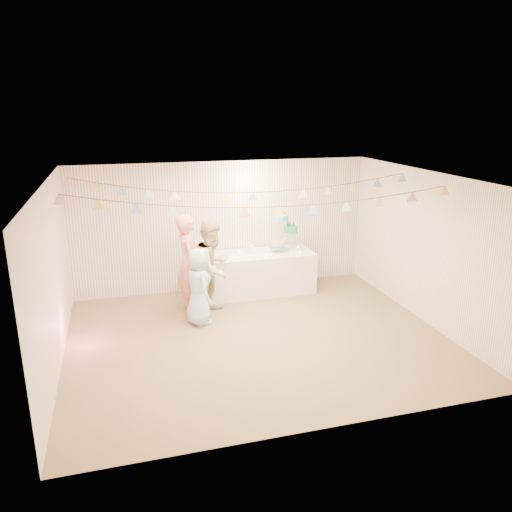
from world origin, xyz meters
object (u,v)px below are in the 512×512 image
object	(u,v)px
table	(258,273)
person_child	(198,286)
person_adult_b	(213,267)
person_adult_a	(189,264)
cake_stand	(284,236)

from	to	relation	value
table	person_child	xyz separation A→B (m)	(-1.40, -1.16, 0.26)
person_adult_b	person_child	xyz separation A→B (m)	(-0.33, -0.37, -0.19)
table	person_adult_b	bearing A→B (deg)	-143.45
table	person_adult_b	distance (m)	1.40
table	person_child	size ratio (longest dim) A/B	1.63
person_child	person_adult_a	bearing A→B (deg)	-6.80
cake_stand	person_child	size ratio (longest dim) A/B	0.56
table	person_child	world-z (taller)	person_child
person_child	table	bearing A→B (deg)	-63.35
person_adult_a	person_child	distance (m)	0.63
person_adult_a	table	bearing A→B (deg)	-66.86
table	cake_stand	bearing A→B (deg)	5.19
table	person_adult_b	size ratio (longest dim) A/B	1.26
cake_stand	person_child	xyz separation A→B (m)	(-1.95, -1.21, -0.46)
person_child	person_adult_b	bearing A→B (deg)	-54.83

